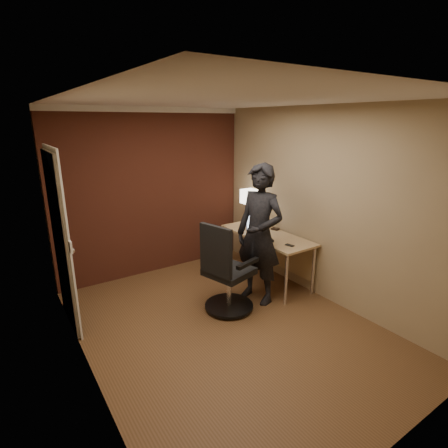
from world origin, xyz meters
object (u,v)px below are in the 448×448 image
Objects in this scene: office_chair at (225,274)px; wallet at (275,229)px; desk_lamp at (250,197)px; mouse at (271,240)px; person at (259,235)px; desk at (270,241)px; phone at (290,245)px; laptop at (257,226)px.

wallet is at bearing 21.65° from office_chair.
desk_lamp is 5.35× the size of mouse.
desk_lamp is 0.47× the size of office_chair.
mouse is 0.06× the size of person.
wallet is at bearing 109.04° from person.
phone is (-0.14, -0.54, 0.13)m from desk.
mouse is at bearing -138.36° from wallet.
person is (-0.53, -0.38, 0.31)m from desk.
laptop is 0.52m from mouse.
phone is at bearing -49.22° from mouse.
desk_lamp is at bearing 67.16° from phone.
wallet is 0.06× the size of person.
mouse reaches higher than desk.
phone is at bearing 52.64° from person.
desk_lamp reaches higher than wallet.
wallet is (0.41, 0.37, -0.01)m from mouse.
desk_lamp is at bearing 133.45° from person.
mouse is at bearing -110.08° from desk_lamp.
office_chair is (-1.24, -0.49, -0.24)m from wallet.
desk_lamp is at bearing 81.75° from desk.
wallet reaches higher than phone.
desk_lamp reaches higher than office_chair.
person is (-0.70, -0.48, 0.17)m from wallet.
office_chair is (-1.16, -1.03, -0.65)m from desk_lamp.
wallet is at bearing 29.06° from desk.
wallet is (0.08, -0.54, -0.41)m from desk_lamp.
desk is 3.64× the size of laptop.
person is (-0.29, -0.11, 0.16)m from mouse.
laptop is at bearing -112.16° from desk_lamp.
laptop reaches higher than desk.
desk is at bearing -70.43° from laptop.
desk is 0.83× the size of person.
laptop is at bearing 31.78° from office_chair.
phone is 0.06× the size of person.
office_chair is at bearing 159.82° from phone.
phone is at bearing -8.64° from office_chair.
office_chair reaches higher than laptop.
person reaches higher than phone.
person is (-0.62, -1.01, -0.24)m from desk_lamp.
wallet is at bearing -25.67° from laptop.
mouse is (-0.33, -0.90, -0.40)m from desk_lamp.
desk is at bearing -150.94° from wallet.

